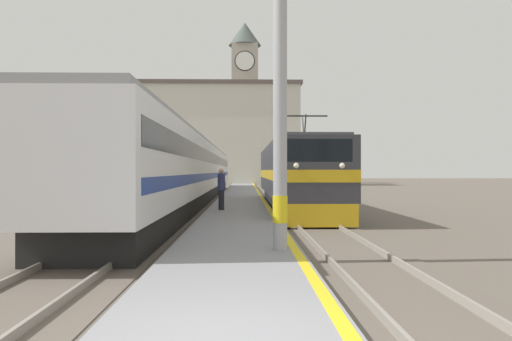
{
  "coord_description": "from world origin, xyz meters",
  "views": [
    {
      "loc": [
        0.22,
        -5.16,
        2.05
      ],
      "look_at": [
        0.9,
        24.76,
        2.06
      ],
      "focal_mm": 35.0,
      "sensor_mm": 36.0,
      "label": 1
    }
  ],
  "objects": [
    {
      "name": "catenary_mast",
      "position": [
        1.05,
        5.83,
        3.92
      ],
      "size": [
        2.11,
        0.33,
        7.43
      ],
      "color": "#9E9EA3",
      "rests_on": "platform"
    },
    {
      "name": "station_building",
      "position": [
        -3.92,
        66.45,
        7.28
      ],
      "size": [
        24.16,
        7.64,
        14.5
      ],
      "color": "beige",
      "rests_on": "ground"
    },
    {
      "name": "ground_plane",
      "position": [
        0.0,
        30.0,
        0.0
      ],
      "size": [
        200.0,
        200.0,
        0.0
      ],
      "primitive_type": "plane",
      "color": "#60564C"
    },
    {
      "name": "passenger_train",
      "position": [
        -3.26,
        29.24,
        2.09
      ],
      "size": [
        2.92,
        50.12,
        3.88
      ],
      "color": "black",
      "rests_on": "ground"
    },
    {
      "name": "rail_track_near",
      "position": [
        2.8,
        25.0,
        0.03
      ],
      "size": [
        2.83,
        140.0,
        0.16
      ],
      "color": "#60564C",
      "rests_on": "ground"
    },
    {
      "name": "clock_tower",
      "position": [
        0.22,
        76.33,
        14.02
      ],
      "size": [
        5.27,
        5.27,
        26.32
      ],
      "color": "#ADA393",
      "rests_on": "ground"
    },
    {
      "name": "rail_track_far",
      "position": [
        -3.26,
        25.0,
        0.03
      ],
      "size": [
        2.83,
        140.0,
        0.16
      ],
      "color": "#60564C",
      "rests_on": "ground"
    },
    {
      "name": "locomotive_train",
      "position": [
        2.8,
        20.75,
        1.79
      ],
      "size": [
        2.92,
        17.66,
        4.46
      ],
      "color": "black",
      "rests_on": "ground"
    },
    {
      "name": "platform",
      "position": [
        0.0,
        25.0,
        0.15
      ],
      "size": [
        2.98,
        140.0,
        0.3
      ],
      "color": "gray",
      "rests_on": "ground"
    },
    {
      "name": "person_on_platform",
      "position": [
        -0.83,
        17.16,
        1.29
      ],
      "size": [
        0.34,
        0.34,
        1.86
      ],
      "color": "#23232D",
      "rests_on": "platform"
    }
  ]
}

